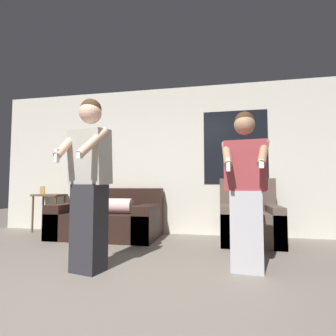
{
  "coord_description": "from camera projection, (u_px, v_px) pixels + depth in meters",
  "views": [
    {
      "loc": [
        0.99,
        -1.69,
        0.87
      ],
      "look_at": [
        0.46,
        0.99,
        1.06
      ],
      "focal_mm": 28.0,
      "sensor_mm": 36.0,
      "label": 1
    }
  ],
  "objects": [
    {
      "name": "side_table",
      "position": [
        49.0,
        201.0,
        5.02
      ],
      "size": [
        0.55,
        0.37,
        0.86
      ],
      "color": "brown",
      "rests_on": "ground_plane"
    },
    {
      "name": "armchair",
      "position": [
        249.0,
        221.0,
        4.02
      ],
      "size": [
        0.88,
        0.87,
        0.99
      ],
      "color": "brown",
      "rests_on": "ground_plane"
    },
    {
      "name": "ground_plane",
      "position": [
        74.0,
        313.0,
        1.79
      ],
      "size": [
        14.0,
        14.0,
        0.0
      ],
      "primitive_type": "plane",
      "color": "slate"
    },
    {
      "name": "couch",
      "position": [
        108.0,
        219.0,
        4.47
      ],
      "size": [
        1.74,
        0.98,
        0.82
      ],
      "color": "black",
      "rests_on": "ground_plane"
    },
    {
      "name": "wall_back",
      "position": [
        166.0,
        160.0,
        4.88
      ],
      "size": [
        6.65,
        0.07,
        2.7
      ],
      "color": "beige",
      "rests_on": "ground_plane"
    },
    {
      "name": "person_right",
      "position": [
        246.0,
        189.0,
        2.72
      ],
      "size": [
        0.49,
        0.5,
        1.65
      ],
      "color": "#B2B2B7",
      "rests_on": "ground_plane"
    },
    {
      "name": "person_left",
      "position": [
        89.0,
        180.0,
        2.71
      ],
      "size": [
        0.49,
        0.53,
        1.79
      ],
      "color": "#28282D",
      "rests_on": "ground_plane"
    }
  ]
}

